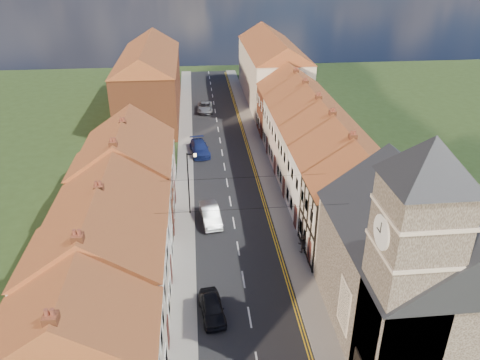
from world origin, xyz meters
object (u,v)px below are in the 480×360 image
(church, at_px, (416,261))
(car_distant, at_px, (205,107))
(car_far, at_px, (200,148))
(car_near, at_px, (212,308))
(pedestrian_right, at_px, (303,244))
(car_mid, at_px, (210,215))
(lamppost, at_px, (189,180))

(church, xyz_separation_m, car_distant, (-10.86, 46.68, -5.21))
(car_far, height_order, car_distant, car_far)
(church, bearing_deg, car_near, 165.11)
(car_near, bearing_deg, church, -21.62)
(car_near, relative_size, car_distant, 0.78)
(church, distance_m, pedestrian_right, 11.56)
(church, relative_size, car_mid, 3.44)
(church, height_order, car_near, church)
(car_near, distance_m, car_far, 27.53)
(church, height_order, car_far, church)
(car_mid, distance_m, pedestrian_right, 9.11)
(lamppost, height_order, car_mid, lamppost)
(lamppost, bearing_deg, car_near, -84.40)
(lamppost, bearing_deg, car_distant, 85.59)
(pedestrian_right, bearing_deg, church, 115.28)
(church, bearing_deg, pedestrian_right, 114.08)
(lamppost, height_order, pedestrian_right, lamppost)
(car_mid, xyz_separation_m, car_far, (-0.59, 15.54, -0.01))
(church, height_order, car_mid, church)
(car_mid, bearing_deg, lamppost, 131.67)
(car_near, bearing_deg, lamppost, 88.87)
(lamppost, relative_size, pedestrian_right, 3.81)
(car_distant, relative_size, pedestrian_right, 3.05)
(church, relative_size, lamppost, 2.53)
(car_distant, height_order, pedestrian_right, pedestrian_right)
(car_far, relative_size, pedestrian_right, 3.16)
(car_far, bearing_deg, lamppost, -102.08)
(car_near, xyz_separation_m, car_far, (-0.18, 27.53, 0.08))
(car_near, bearing_deg, car_far, 83.64)
(car_distant, bearing_deg, car_mid, -89.41)
(car_mid, distance_m, car_far, 15.55)
(car_near, distance_m, car_distant, 43.54)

